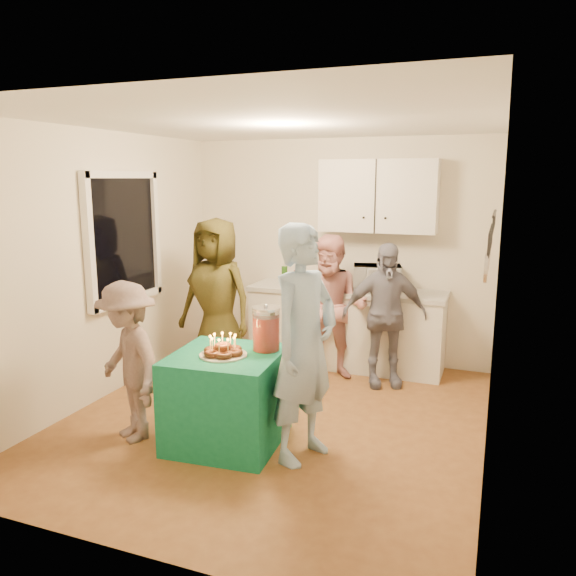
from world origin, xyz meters
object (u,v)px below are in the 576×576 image
(party_table, at_px, (227,398))
(child_near_left, at_px, (128,362))
(microwave, at_px, (377,278))
(woman_back_center, at_px, (333,307))
(man_birthday, at_px, (304,344))
(punch_jar, at_px, (266,330))
(woman_back_right, at_px, (384,315))
(counter, at_px, (346,329))
(woman_back_left, at_px, (217,299))

(party_table, distance_m, child_near_left, 0.87)
(microwave, bearing_deg, party_table, -122.71)
(microwave, distance_m, woman_back_center, 0.63)
(microwave, height_order, man_birthday, man_birthday)
(punch_jar, height_order, woman_back_right, woman_back_right)
(counter, height_order, party_table, counter)
(punch_jar, xyz_separation_m, woman_back_right, (0.66, 1.56, -0.18))
(party_table, bearing_deg, woman_back_right, 62.37)
(counter, distance_m, party_table, 2.27)
(woman_back_center, relative_size, woman_back_right, 1.03)
(microwave, relative_size, punch_jar, 1.53)
(punch_jar, height_order, woman_back_center, woman_back_center)
(woman_back_center, height_order, child_near_left, woman_back_center)
(woman_back_left, bearing_deg, counter, 42.81)
(man_birthday, relative_size, woman_back_right, 1.21)
(punch_jar, relative_size, woman_back_right, 0.23)
(microwave, relative_size, child_near_left, 0.39)
(party_table, bearing_deg, counter, 79.97)
(punch_jar, distance_m, woman_back_center, 1.61)
(party_table, height_order, woman_back_left, woman_back_left)
(woman_back_left, distance_m, woman_back_center, 1.25)
(microwave, relative_size, woman_back_center, 0.33)
(child_near_left, bearing_deg, counter, 95.65)
(party_table, xyz_separation_m, man_birthday, (0.66, -0.00, 0.53))
(woman_back_left, relative_size, child_near_left, 1.30)
(party_table, bearing_deg, man_birthday, -0.10)
(counter, xyz_separation_m, microwave, (0.35, 0.00, 0.62))
(counter, height_order, microwave, microwave)
(punch_jar, height_order, man_birthday, man_birthday)
(woman_back_left, bearing_deg, party_table, -53.04)
(microwave, xyz_separation_m, woman_back_center, (-0.38, -0.43, -0.27))
(microwave, relative_size, man_birthday, 0.28)
(punch_jar, bearing_deg, man_birthday, -27.50)
(microwave, bearing_deg, child_near_left, -136.24)
(punch_jar, bearing_deg, microwave, 76.71)
(counter, xyz_separation_m, woman_back_left, (-1.20, -0.88, 0.44))
(punch_jar, relative_size, child_near_left, 0.25)
(microwave, distance_m, woman_back_right, 0.58)
(party_table, bearing_deg, microwave, 71.65)
(counter, height_order, woman_back_center, woman_back_center)
(party_table, distance_m, punch_jar, 0.64)
(man_birthday, height_order, woman_back_center, man_birthday)
(party_table, xyz_separation_m, woman_back_center, (0.36, 1.81, 0.40))
(party_table, relative_size, punch_jar, 2.50)
(counter, height_order, woman_back_left, woman_back_left)
(counter, bearing_deg, child_near_left, -115.68)
(party_table, height_order, woman_back_center, woman_back_center)
(punch_jar, bearing_deg, counter, 86.25)
(microwave, xyz_separation_m, child_near_left, (-1.53, -2.46, -0.39))
(woman_back_right, bearing_deg, man_birthday, -122.52)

